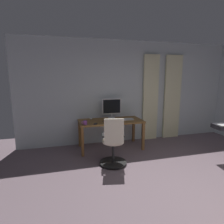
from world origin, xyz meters
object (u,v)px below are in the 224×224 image
(computer_keyboard, at_px, (125,119))
(mug_tea, at_px, (85,123))
(computer_mouse, at_px, (91,119))
(desk, at_px, (111,124))
(office_chair, at_px, (113,144))
(cell_phone_face_up, at_px, (96,124))
(cell_phone_by_monitor, at_px, (105,122))
(computer_monitor, at_px, (112,107))

(computer_keyboard, xyz_separation_m, mug_tea, (1.03, 0.19, 0.03))
(computer_mouse, bearing_deg, computer_keyboard, 160.01)
(desk, xyz_separation_m, office_chair, (0.19, 0.95, -0.18))
(cell_phone_face_up, bearing_deg, office_chair, 136.12)
(computer_keyboard, bearing_deg, cell_phone_by_monitor, 8.15)
(computer_keyboard, height_order, mug_tea, mug_tea)
(computer_keyboard, distance_m, computer_mouse, 0.87)
(cell_phone_face_up, bearing_deg, computer_monitor, -108.04)
(office_chair, height_order, cell_phone_by_monitor, office_chair)
(desk, xyz_separation_m, computer_mouse, (0.45, -0.24, 0.10))
(computer_keyboard, relative_size, computer_mouse, 3.96)
(computer_mouse, relative_size, mug_tea, 0.78)
(desk, xyz_separation_m, computer_keyboard, (-0.37, 0.06, 0.10))
(desk, bearing_deg, office_chair, 78.55)
(computer_monitor, xyz_separation_m, mug_tea, (0.75, 0.49, -0.25))
(computer_mouse, bearing_deg, computer_monitor, -179.66)
(computer_monitor, xyz_separation_m, cell_phone_face_up, (0.52, 0.51, -0.28))
(desk, xyz_separation_m, cell_phone_by_monitor, (0.16, 0.13, 0.09))
(computer_mouse, height_order, cell_phone_face_up, computer_mouse)
(computer_monitor, distance_m, computer_keyboard, 0.49)
(office_chair, distance_m, computer_mouse, 1.25)
(desk, bearing_deg, computer_monitor, -110.37)
(computer_mouse, height_order, cell_phone_by_monitor, computer_mouse)
(office_chair, relative_size, computer_monitor, 1.98)
(office_chair, distance_m, cell_phone_by_monitor, 0.86)
(desk, height_order, mug_tea, mug_tea)
(office_chair, xyz_separation_m, computer_monitor, (-0.28, -1.20, 0.55))
(cell_phone_face_up, height_order, cell_phone_by_monitor, same)
(cell_phone_face_up, relative_size, cell_phone_by_monitor, 1.00)
(computer_mouse, xyz_separation_m, mug_tea, (0.21, 0.49, 0.03))
(cell_phone_face_up, bearing_deg, cell_phone_by_monitor, -125.45)
(cell_phone_face_up, xyz_separation_m, mug_tea, (0.24, -0.02, 0.04))
(office_chair, xyz_separation_m, mug_tea, (0.47, -0.70, 0.30))
(desk, distance_m, cell_phone_by_monitor, 0.23)
(computer_monitor, height_order, cell_phone_face_up, computer_monitor)
(computer_mouse, xyz_separation_m, cell_phone_by_monitor, (-0.29, 0.37, -0.01))
(cell_phone_face_up, relative_size, mug_tea, 1.13)
(office_chair, bearing_deg, mug_tea, 135.16)
(office_chair, bearing_deg, cell_phone_face_up, 120.28)
(computer_monitor, height_order, cell_phone_by_monitor, computer_monitor)
(computer_keyboard, bearing_deg, desk, -8.57)
(cell_phone_by_monitor, height_order, mug_tea, mug_tea)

